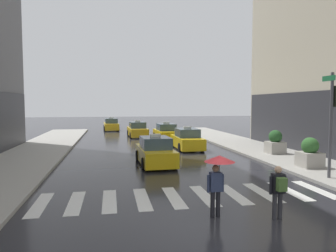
{
  "coord_description": "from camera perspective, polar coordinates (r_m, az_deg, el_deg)",
  "views": [
    {
      "loc": [
        -2.91,
        -8.4,
        3.53
      ],
      "look_at": [
        0.09,
        8.0,
        2.36
      ],
      "focal_mm": 33.43,
      "sensor_mm": 36.0,
      "label": 1
    }
  ],
  "objects": [
    {
      "name": "pedestrian_with_umbrella",
      "position": [
        9.91,
        9.11,
        -7.75
      ],
      "size": [
        0.96,
        0.96,
        1.94
      ],
      "color": "black",
      "rests_on": "ground"
    },
    {
      "name": "taxi_fourth",
      "position": [
        33.75,
        -5.59,
        -0.76
      ],
      "size": [
        2.07,
        4.61,
        1.8
      ],
      "color": "gold",
      "rests_on": "ground"
    },
    {
      "name": "taxi_second",
      "position": [
        24.55,
        3.48,
        -2.54
      ],
      "size": [
        1.94,
        4.55,
        1.8
      ],
      "color": "yellow",
      "rests_on": "ground"
    },
    {
      "name": "taxi_lead",
      "position": [
        18.32,
        -2.34,
        -4.79
      ],
      "size": [
        2.04,
        4.59,
        1.8
      ],
      "color": "yellow",
      "rests_on": "ground"
    },
    {
      "name": "planter_mid_block",
      "position": [
        22.73,
        18.96,
        -2.91
      ],
      "size": [
        1.1,
        1.1,
        1.6
      ],
      "color": "#A8A399",
      "rests_on": "curb_right"
    },
    {
      "name": "traffic_light_pole",
      "position": [
        16.04,
        27.91,
        2.58
      ],
      "size": [
        0.44,
        0.84,
        4.8
      ],
      "color": "#47474C",
      "rests_on": "curb_right"
    },
    {
      "name": "planter_near_corner",
      "position": [
        18.48,
        24.45,
        -4.61
      ],
      "size": [
        1.1,
        1.1,
        1.6
      ],
      "color": "#A8A399",
      "rests_on": "curb_right"
    },
    {
      "name": "crosswalk_markings",
      "position": [
        12.29,
        3.88,
        -12.66
      ],
      "size": [
        11.3,
        2.8,
        0.01
      ],
      "color": "silver",
      "rests_on": "ground"
    },
    {
      "name": "ground_plane",
      "position": [
        9.57,
        8.52,
        -17.66
      ],
      "size": [
        160.0,
        160.0,
        0.0
      ],
      "primitive_type": "plane",
      "color": "#26262B"
    },
    {
      "name": "pedestrian_with_backpack",
      "position": [
        10.24,
        19.48,
        -10.68
      ],
      "size": [
        0.55,
        0.43,
        1.65
      ],
      "color": "#333338",
      "rests_on": "ground"
    },
    {
      "name": "taxi_third",
      "position": [
        30.47,
        -0.37,
        -1.26
      ],
      "size": [
        2.06,
        4.6,
        1.8
      ],
      "color": "yellow",
      "rests_on": "ground"
    },
    {
      "name": "taxi_fifth",
      "position": [
        42.59,
        -10.32,
        0.18
      ],
      "size": [
        2.11,
        4.62,
        1.8
      ],
      "color": "gold",
      "rests_on": "ground"
    }
  ]
}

